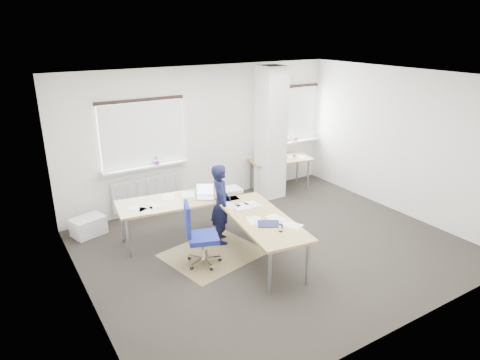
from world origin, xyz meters
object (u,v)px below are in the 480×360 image
person (221,204)px  desk_main (220,210)px  task_chair (201,247)px  desk_side (280,160)px

person → desk_main: bearing=164.3°
desk_main → task_chair: 0.71m
desk_side → person: (-2.36, -1.51, 0.01)m
desk_side → task_chair: (-3.00, -2.00, -0.40)m
desk_main → person: size_ratio=2.10×
desk_side → person: 2.80m
task_chair → person: person is taller
desk_main → desk_side: bearing=42.6°
desk_main → desk_side: (2.49, 1.71, -0.01)m
person → desk_side: bearing=-38.0°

